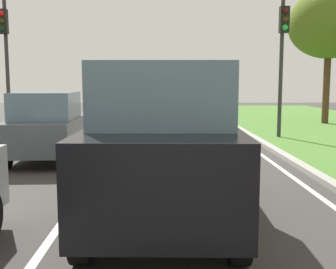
{
  "coord_description": "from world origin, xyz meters",
  "views": [
    {
      "loc": [
        0.74,
        3.11,
        2.05
      ],
      "look_at": [
        0.87,
        9.78,
        1.2
      ],
      "focal_mm": 44.56,
      "sensor_mm": 36.0,
      "label": 1
    }
  ],
  "objects_px": {
    "tree_roadside_far": "(329,24)",
    "car_suv_ahead": "(164,143)",
    "traffic_light_near_right": "(283,45)",
    "traffic_light_overhead_left": "(5,46)",
    "car_hatchback_far": "(48,126)"
  },
  "relations": [
    {
      "from": "tree_roadside_far",
      "to": "car_suv_ahead",
      "type": "bearing_deg",
      "value": -119.67
    },
    {
      "from": "traffic_light_near_right",
      "to": "traffic_light_overhead_left",
      "type": "bearing_deg",
      "value": 173.13
    },
    {
      "from": "traffic_light_near_right",
      "to": "tree_roadside_far",
      "type": "relative_size",
      "value": 0.79
    },
    {
      "from": "tree_roadside_far",
      "to": "traffic_light_overhead_left",
      "type": "bearing_deg",
      "value": -164.54
    },
    {
      "from": "car_suv_ahead",
      "to": "traffic_light_overhead_left",
      "type": "bearing_deg",
      "value": 122.18
    },
    {
      "from": "car_suv_ahead",
      "to": "tree_roadside_far",
      "type": "height_order",
      "value": "tree_roadside_far"
    },
    {
      "from": "traffic_light_overhead_left",
      "to": "tree_roadside_far",
      "type": "height_order",
      "value": "tree_roadside_far"
    },
    {
      "from": "car_suv_ahead",
      "to": "traffic_light_near_right",
      "type": "relative_size",
      "value": 0.91
    },
    {
      "from": "car_suv_ahead",
      "to": "car_hatchback_far",
      "type": "bearing_deg",
      "value": 122.99
    },
    {
      "from": "car_suv_ahead",
      "to": "traffic_light_overhead_left",
      "type": "distance_m",
      "value": 11.86
    },
    {
      "from": "car_suv_ahead",
      "to": "tree_roadside_far",
      "type": "relative_size",
      "value": 0.71
    },
    {
      "from": "tree_roadside_far",
      "to": "car_hatchback_far",
      "type": "bearing_deg",
      "value": -140.78
    },
    {
      "from": "car_hatchback_far",
      "to": "traffic_light_overhead_left",
      "type": "height_order",
      "value": "traffic_light_overhead_left"
    },
    {
      "from": "car_hatchback_far",
      "to": "traffic_light_overhead_left",
      "type": "xyz_separation_m",
      "value": [
        -2.88,
        5.09,
        2.49
      ]
    },
    {
      "from": "car_hatchback_far",
      "to": "traffic_light_overhead_left",
      "type": "distance_m",
      "value": 6.36
    }
  ]
}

